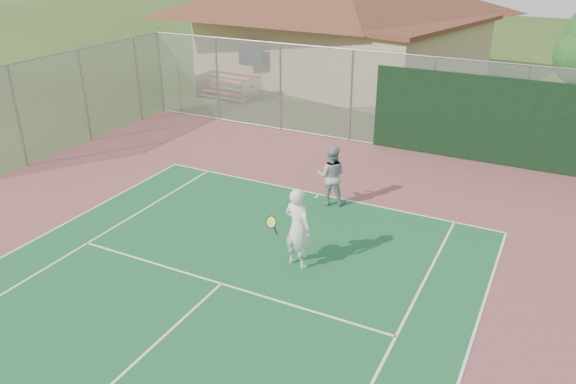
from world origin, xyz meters
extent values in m
cylinder|color=gray|center=(-10.00, 17.00, 1.75)|extent=(0.08, 0.08, 3.50)
cylinder|color=gray|center=(-7.00, 17.00, 1.75)|extent=(0.08, 0.08, 3.50)
cylinder|color=gray|center=(-4.00, 17.00, 1.75)|extent=(0.08, 0.08, 3.50)
cylinder|color=gray|center=(-1.00, 17.00, 1.75)|extent=(0.08, 0.08, 3.50)
cylinder|color=gray|center=(2.00, 17.00, 1.75)|extent=(0.08, 0.08, 3.50)
cylinder|color=gray|center=(5.00, 17.00, 1.75)|extent=(0.08, 0.08, 3.50)
cylinder|color=gray|center=(0.00, 17.00, 3.50)|extent=(20.00, 0.05, 0.05)
cylinder|color=gray|center=(0.00, 17.00, 0.05)|extent=(20.00, 0.05, 0.05)
cube|color=#999EA0|center=(0.00, 17.00, 1.75)|extent=(20.00, 0.02, 3.50)
cube|color=black|center=(5.00, 16.95, 1.55)|extent=(10.00, 0.04, 3.00)
cylinder|color=gray|center=(-10.00, 15.50, 1.75)|extent=(0.08, 0.08, 3.50)
cylinder|color=gray|center=(-10.00, 12.50, 1.75)|extent=(0.08, 0.08, 3.50)
cylinder|color=gray|center=(-10.00, 9.50, 1.75)|extent=(0.08, 0.08, 3.50)
cube|color=#999EA0|center=(-10.00, 12.50, 1.75)|extent=(0.02, 9.00, 3.50)
cube|color=tan|center=(-5.49, 26.52, 1.69)|extent=(15.33, 12.04, 3.39)
cube|color=brown|center=(-5.49, 26.52, 3.44)|extent=(16.01, 12.72, 0.20)
cube|color=black|center=(-3.23, 21.98, 1.19)|extent=(1.02, 0.06, 2.37)
cube|color=#A62F26|center=(-8.72, 19.94, 0.34)|extent=(2.90, 0.40, 0.05)
cube|color=#B2B5BA|center=(-8.72, 19.70, 0.14)|extent=(2.89, 0.37, 0.04)
cube|color=#A62F26|center=(-8.72, 20.47, 0.67)|extent=(2.90, 0.40, 0.05)
cube|color=#B2B5BA|center=(-8.72, 20.23, 0.48)|extent=(2.89, 0.37, 0.04)
cube|color=#A62F26|center=(-8.72, 21.00, 1.01)|extent=(2.90, 0.40, 0.05)
cube|color=#B2B5BA|center=(-8.72, 20.76, 0.82)|extent=(2.89, 0.37, 0.04)
cube|color=#B2B5BA|center=(-10.06, 20.47, 0.53)|extent=(0.14, 1.73, 1.06)
cube|color=#B2B5BA|center=(-7.37, 20.47, 0.53)|extent=(0.14, 1.73, 1.06)
imported|color=white|center=(1.19, 7.92, 1.01)|extent=(0.83, 0.65, 2.02)
imported|color=#96989B|center=(0.56, 11.46, 0.89)|extent=(1.04, 0.91, 1.78)
camera|label=1|loc=(6.24, -2.53, 7.25)|focal=35.00mm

